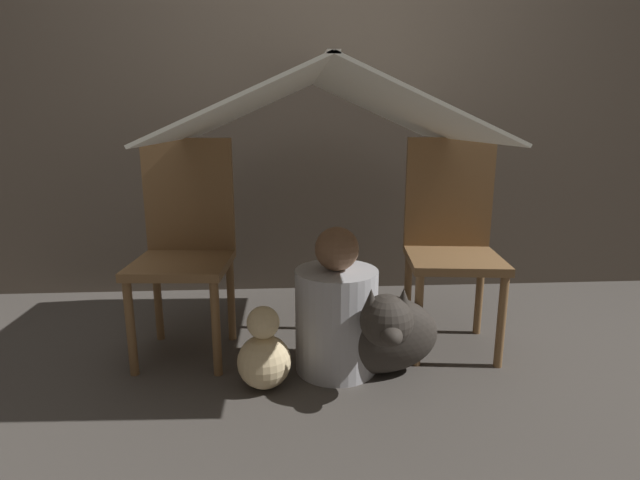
{
  "coord_description": "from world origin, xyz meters",
  "views": [
    {
      "loc": [
        -0.13,
        -2.02,
        1.02
      ],
      "look_at": [
        0.0,
        0.06,
        0.52
      ],
      "focal_mm": 28.0,
      "sensor_mm": 36.0,
      "label": 1
    }
  ],
  "objects_px": {
    "person_front": "(336,313)",
    "chair_right": "(451,237)",
    "chair_left": "(185,241)",
    "dog": "(378,332)"
  },
  "relations": [
    {
      "from": "dog",
      "to": "chair_right",
      "type": "bearing_deg",
      "value": 39.41
    },
    {
      "from": "chair_left",
      "to": "dog",
      "type": "height_order",
      "value": "chair_left"
    },
    {
      "from": "chair_left",
      "to": "dog",
      "type": "distance_m",
      "value": 0.92
    },
    {
      "from": "chair_left",
      "to": "dog",
      "type": "xyz_separation_m",
      "value": [
        0.81,
        -0.31,
        -0.31
      ]
    },
    {
      "from": "person_front",
      "to": "dog",
      "type": "bearing_deg",
      "value": -24.75
    },
    {
      "from": "person_front",
      "to": "chair_right",
      "type": "bearing_deg",
      "value": 23.61
    },
    {
      "from": "chair_left",
      "to": "dog",
      "type": "bearing_deg",
      "value": -17.45
    },
    {
      "from": "chair_left",
      "to": "chair_right",
      "type": "bearing_deg",
      "value": 3.74
    },
    {
      "from": "chair_left",
      "to": "person_front",
      "type": "xyz_separation_m",
      "value": [
        0.65,
        -0.24,
        -0.26
      ]
    },
    {
      "from": "person_front",
      "to": "dog",
      "type": "distance_m",
      "value": 0.19
    }
  ]
}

